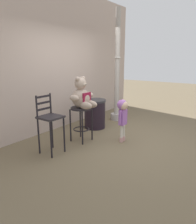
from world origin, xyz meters
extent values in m
plane|color=brown|center=(0.00, 0.00, 0.00)|extent=(24.00, 24.00, 0.00)
cube|color=#B7A296|center=(0.00, 1.93, 1.70)|extent=(6.40, 0.30, 3.39)
cylinder|color=#262226|center=(-0.52, 0.73, 0.71)|extent=(0.43, 0.43, 0.04)
cylinder|color=black|center=(-0.68, 0.57, 0.35)|extent=(0.03, 0.03, 0.69)
cylinder|color=black|center=(-0.36, 0.57, 0.35)|extent=(0.03, 0.03, 0.69)
cylinder|color=black|center=(-0.68, 0.90, 0.35)|extent=(0.03, 0.03, 0.69)
cylinder|color=black|center=(-0.36, 0.90, 0.35)|extent=(0.03, 0.03, 0.69)
torus|color=black|center=(-0.52, 0.73, 0.26)|extent=(0.35, 0.35, 0.02)
sphere|color=tan|center=(-0.52, 0.73, 0.93)|extent=(0.39, 0.39, 0.39)
cube|color=maroon|center=(-0.52, 0.58, 0.94)|extent=(0.24, 0.03, 0.23)
sphere|color=tan|center=(-0.52, 0.73, 1.22)|extent=(0.24, 0.24, 0.24)
ellipsoid|color=tan|center=(-0.52, 0.63, 1.21)|extent=(0.10, 0.08, 0.07)
sphere|color=black|center=(-0.52, 0.60, 1.21)|extent=(0.03, 0.03, 0.03)
sphere|color=tan|center=(-0.60, 0.73, 1.32)|extent=(0.10, 0.10, 0.10)
sphere|color=tan|center=(-0.43, 0.73, 1.32)|extent=(0.10, 0.10, 0.10)
ellipsoid|color=tan|center=(-0.75, 0.71, 0.96)|extent=(0.13, 0.22, 0.12)
ellipsoid|color=tan|center=(-0.28, 0.71, 0.96)|extent=(0.13, 0.22, 0.12)
ellipsoid|color=tan|center=(-0.60, 0.55, 0.81)|extent=(0.13, 0.33, 0.15)
ellipsoid|color=tan|center=(-0.43, 0.55, 0.81)|extent=(0.13, 0.33, 0.15)
cylinder|color=#C4918E|center=(-0.10, -0.01, 0.05)|extent=(0.07, 0.07, 0.10)
cylinder|color=beige|center=(-0.10, -0.01, 0.24)|extent=(0.06, 0.06, 0.27)
cylinder|color=#C4918E|center=(-0.01, -0.01, 0.05)|extent=(0.07, 0.07, 0.10)
cylinder|color=beige|center=(-0.01, -0.01, 0.24)|extent=(0.06, 0.06, 0.27)
cube|color=#9D5FB3|center=(-0.06, -0.01, 0.53)|extent=(0.19, 0.11, 0.32)
cylinder|color=#9D5FB3|center=(-0.18, -0.01, 0.55)|extent=(0.05, 0.05, 0.27)
cylinder|color=#9D5FB3|center=(0.06, -0.01, 0.55)|extent=(0.05, 0.05, 0.27)
sphere|color=#D8B293|center=(-0.06, -0.01, 0.79)|extent=(0.20, 0.20, 0.20)
sphere|color=#A665B7|center=(-0.06, 0.02, 0.80)|extent=(0.21, 0.21, 0.21)
cylinder|color=black|center=(0.37, 1.03, 0.34)|extent=(0.52, 0.52, 0.67)
cylinder|color=#2D2D33|center=(0.37, 1.03, 0.70)|extent=(0.55, 0.55, 0.05)
cylinder|color=#ABA5A3|center=(1.31, 0.96, 0.09)|extent=(0.32, 0.32, 0.18)
cylinder|color=#ACA59C|center=(1.31, 0.96, 1.59)|extent=(0.13, 0.13, 2.82)
torus|color=#ADA89E|center=(1.31, 0.96, 1.73)|extent=(0.18, 0.18, 0.04)
cube|color=#262226|center=(-1.31, 0.79, 0.69)|extent=(0.38, 0.38, 0.03)
cylinder|color=black|center=(-1.47, 0.62, 0.34)|extent=(0.03, 0.03, 0.67)
cylinder|color=black|center=(-1.15, 0.62, 0.34)|extent=(0.03, 0.03, 0.67)
cylinder|color=black|center=(-1.47, 0.95, 0.34)|extent=(0.03, 0.03, 0.67)
cylinder|color=black|center=(-1.15, 0.95, 0.34)|extent=(0.03, 0.03, 0.67)
cylinder|color=black|center=(-1.47, 0.95, 0.90)|extent=(0.03, 0.03, 0.38)
cylinder|color=black|center=(-1.15, 0.95, 0.90)|extent=(0.03, 0.03, 0.38)
cube|color=black|center=(-1.31, 0.95, 0.82)|extent=(0.33, 0.02, 0.04)
cube|color=black|center=(-1.31, 0.95, 0.94)|extent=(0.33, 0.02, 0.04)
cube|color=black|center=(-1.31, 0.95, 1.05)|extent=(0.33, 0.02, 0.04)
camera|label=1|loc=(-3.89, -2.10, 1.73)|focal=34.84mm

